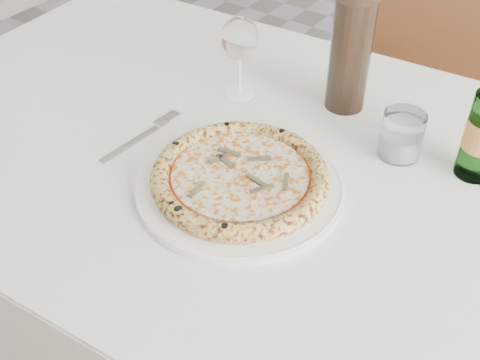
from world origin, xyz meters
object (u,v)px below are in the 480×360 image
at_px(wine_glass, 240,40).
at_px(wine_bottle, 352,43).
at_px(dining_table, 272,194).
at_px(pizza, 240,177).
at_px(plate, 240,185).
at_px(tumbler, 401,137).
at_px(chair_far, 424,76).

distance_m(wine_glass, wine_bottle, 0.21).
relative_size(dining_table, pizza, 5.54).
bearing_deg(pizza, dining_table, 90.00).
relative_size(plate, wine_bottle, 1.09).
xyz_separation_m(dining_table, wine_bottle, (0.02, 0.22, 0.21)).
bearing_deg(pizza, tumbler, 54.17).
bearing_deg(tumbler, pizza, -125.83).
bearing_deg(wine_bottle, tumbler, -29.44).
bearing_deg(chair_far, dining_table, -89.67).
distance_m(tumbler, wine_bottle, 0.20).
distance_m(plate, tumbler, 0.29).
bearing_deg(wine_bottle, wine_glass, -157.16).
relative_size(pizza, wine_glass, 1.77).
height_order(dining_table, tumbler, tumbler).
xyz_separation_m(plate, wine_bottle, (0.02, 0.32, 0.12)).
bearing_deg(plate, dining_table, 90.00).
height_order(pizza, wine_glass, wine_glass).
xyz_separation_m(dining_table, tumbler, (0.17, 0.14, 0.12)).
bearing_deg(wine_bottle, dining_table, -95.37).
xyz_separation_m(dining_table, wine_glass, (-0.17, 0.14, 0.20)).
bearing_deg(dining_table, wine_bottle, 84.63).
bearing_deg(tumbler, dining_table, -141.31).
relative_size(plate, pizza, 1.18).
distance_m(chair_far, tumbler, 0.74).
height_order(tumbler, wine_bottle, wine_bottle).
distance_m(chair_far, wine_bottle, 0.69).
height_order(plate, tumbler, tumbler).
height_order(dining_table, plate, plate).
relative_size(dining_table, chair_far, 1.71).
distance_m(pizza, wine_glass, 0.31).
relative_size(chair_far, wine_glass, 5.75).
bearing_deg(plate, tumbler, 54.17).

